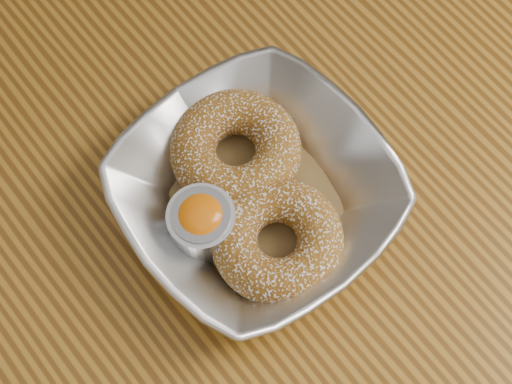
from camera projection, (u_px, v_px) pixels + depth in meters
ground_plane at (274, 338)px, 1.36m from camera, size 4.00×4.00×0.00m
table at (289, 204)px, 0.75m from camera, size 1.20×0.80×0.75m
serving_bowl at (256, 194)px, 0.62m from camera, size 0.21×0.21×0.05m
parchment at (256, 202)px, 0.64m from camera, size 0.20×0.20×0.00m
donut_back at (236, 150)px, 0.63m from camera, size 0.13×0.13×0.04m
donut_front at (277, 240)px, 0.60m from camera, size 0.13×0.13×0.04m
ramekin at (202, 222)px, 0.61m from camera, size 0.05×0.05×0.05m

